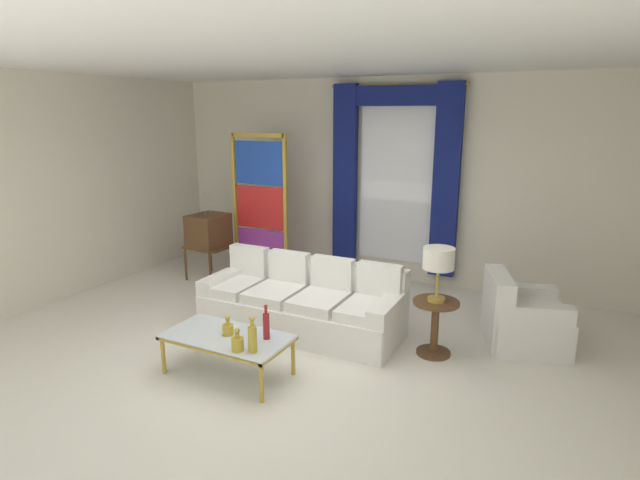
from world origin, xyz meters
TOP-DOWN VIEW (x-y plane):
  - ground_plane at (0.00, 0.00)m, footprint 16.00×16.00m
  - wall_rear at (0.00, 3.06)m, footprint 8.00×0.12m
  - wall_left at (-3.66, 0.60)m, footprint 0.12×7.00m
  - ceiling_slab at (0.00, 0.80)m, footprint 8.00×7.60m
  - curtained_window at (0.14, 2.89)m, footprint 2.00×0.17m
  - couch_white_long at (-0.17, 0.72)m, footprint 2.35×0.95m
  - coffee_table at (-0.29, -0.59)m, footprint 1.22×0.64m
  - bottle_blue_decanter at (0.13, -0.77)m, footprint 0.08×0.08m
  - bottle_crystal_tall at (-0.29, -0.58)m, footprint 0.11×0.11m
  - bottle_amber_squat at (-0.01, -0.81)m, footprint 0.11×0.11m
  - bottle_ruby_flask at (0.09, -0.48)m, footprint 0.06×0.06m
  - vintage_tv at (-2.38, 1.74)m, footprint 0.62×0.62m
  - armchair_white at (2.15, 1.40)m, footprint 1.03×1.02m
  - stained_glass_divider at (-1.68, 2.11)m, footprint 0.95×0.05m
  - peacock_figurine at (-1.20, 1.71)m, footprint 0.44×0.60m
  - round_side_table at (1.38, 0.75)m, footprint 0.48×0.48m
  - table_lamp_brass at (1.38, 0.75)m, footprint 0.32×0.32m

SIDE VIEW (x-z plane):
  - ground_plane at x=0.00m, z-range 0.00..0.00m
  - peacock_figurine at x=-1.20m, z-range -0.03..0.47m
  - armchair_white at x=2.15m, z-range -0.11..0.69m
  - couch_white_long at x=-0.17m, z-range -0.12..0.74m
  - round_side_table at x=1.38m, z-range 0.06..0.65m
  - coffee_table at x=-0.29m, z-range 0.17..0.58m
  - bottle_crystal_tall at x=-0.29m, z-range 0.38..0.57m
  - bottle_amber_squat at x=-0.01m, z-range 0.38..0.59m
  - bottle_blue_decanter at x=0.13m, z-range 0.38..0.72m
  - bottle_ruby_flask at x=0.09m, z-range 0.38..0.72m
  - vintage_tv at x=-2.38m, z-range 0.06..1.40m
  - table_lamp_brass at x=1.38m, z-range 0.74..1.31m
  - stained_glass_divider at x=-1.68m, z-range -0.04..2.16m
  - wall_rear at x=0.00m, z-range 0.00..3.00m
  - wall_left at x=-3.66m, z-range 0.00..3.00m
  - curtained_window at x=0.14m, z-range 0.39..3.09m
  - ceiling_slab at x=0.00m, z-range 3.00..3.04m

